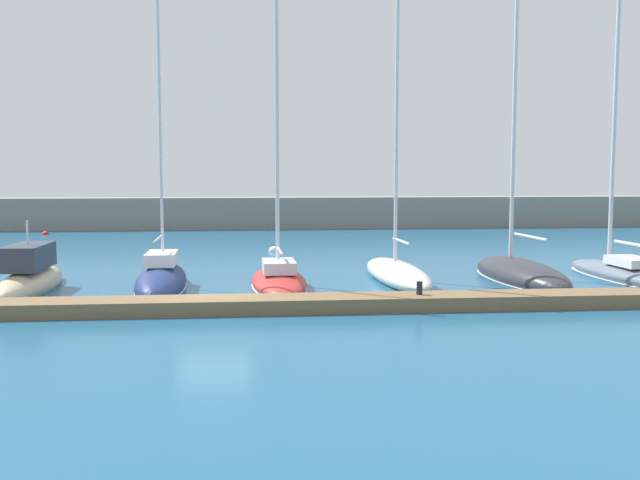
{
  "coord_description": "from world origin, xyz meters",
  "views": [
    {
      "loc": [
        1.36,
        -24.56,
        4.55
      ],
      "look_at": [
        4.2,
        5.29,
        1.67
      ],
      "focal_mm": 39.94,
      "sensor_mm": 36.0,
      "label": 1
    }
  ],
  "objects_px": {
    "dock_bollard": "(419,288)",
    "motorboat_sand_third": "(30,278)",
    "sailboat_navy_fourth": "(161,280)",
    "mooring_buoy_red": "(45,235)",
    "mooring_buoy_white": "(274,251)",
    "sailboat_slate_eighth": "(622,270)",
    "sailboat_ivory_sixth": "(397,270)",
    "sailboat_charcoal_seventh": "(520,272)",
    "sailboat_red_fifth": "(279,278)"
  },
  "relations": [
    {
      "from": "motorboat_sand_third",
      "to": "sailboat_red_fifth",
      "type": "height_order",
      "value": "sailboat_red_fifth"
    },
    {
      "from": "sailboat_navy_fourth",
      "to": "mooring_buoy_red",
      "type": "relative_size",
      "value": 29.01
    },
    {
      "from": "sailboat_ivory_sixth",
      "to": "sailboat_red_fifth",
      "type": "bearing_deg",
      "value": 97.99
    },
    {
      "from": "sailboat_charcoal_seventh",
      "to": "sailboat_red_fifth",
      "type": "bearing_deg",
      "value": 89.59
    },
    {
      "from": "sailboat_red_fifth",
      "to": "dock_bollard",
      "type": "xyz_separation_m",
      "value": [
        4.5,
        -5.11,
        0.35
      ]
    },
    {
      "from": "mooring_buoy_red",
      "to": "mooring_buoy_white",
      "type": "relative_size",
      "value": 0.89
    },
    {
      "from": "sailboat_charcoal_seventh",
      "to": "sailboat_slate_eighth",
      "type": "distance_m",
      "value": 4.49
    },
    {
      "from": "motorboat_sand_third",
      "to": "mooring_buoy_white",
      "type": "relative_size",
      "value": 11.44
    },
    {
      "from": "sailboat_ivory_sixth",
      "to": "dock_bollard",
      "type": "bearing_deg",
      "value": 172.69
    },
    {
      "from": "motorboat_sand_third",
      "to": "sailboat_charcoal_seventh",
      "type": "xyz_separation_m",
      "value": [
        19.7,
        0.6,
        -0.14
      ]
    },
    {
      "from": "mooring_buoy_red",
      "to": "mooring_buoy_white",
      "type": "bearing_deg",
      "value": -37.47
    },
    {
      "from": "sailboat_charcoal_seventh",
      "to": "mooring_buoy_red",
      "type": "bearing_deg",
      "value": 43.54
    },
    {
      "from": "sailboat_charcoal_seventh",
      "to": "mooring_buoy_red",
      "type": "relative_size",
      "value": 32.79
    },
    {
      "from": "motorboat_sand_third",
      "to": "sailboat_red_fifth",
      "type": "distance_m",
      "value": 9.55
    },
    {
      "from": "mooring_buoy_red",
      "to": "mooring_buoy_white",
      "type": "xyz_separation_m",
      "value": [
        16.21,
        -12.42,
        0.0
      ]
    },
    {
      "from": "sailboat_charcoal_seventh",
      "to": "mooring_buoy_white",
      "type": "relative_size",
      "value": 29.28
    },
    {
      "from": "sailboat_red_fifth",
      "to": "mooring_buoy_red",
      "type": "bearing_deg",
      "value": 30.89
    },
    {
      "from": "sailboat_slate_eighth",
      "to": "dock_bollard",
      "type": "bearing_deg",
      "value": 115.69
    },
    {
      "from": "sailboat_slate_eighth",
      "to": "mooring_buoy_white",
      "type": "xyz_separation_m",
      "value": [
        -14.46,
        12.1,
        -0.39
      ]
    },
    {
      "from": "sailboat_navy_fourth",
      "to": "sailboat_red_fifth",
      "type": "height_order",
      "value": "sailboat_navy_fourth"
    },
    {
      "from": "sailboat_ivory_sixth",
      "to": "sailboat_slate_eighth",
      "type": "relative_size",
      "value": 1.16
    },
    {
      "from": "motorboat_sand_third",
      "to": "sailboat_navy_fourth",
      "type": "relative_size",
      "value": 0.44
    },
    {
      "from": "mooring_buoy_white",
      "to": "dock_bollard",
      "type": "bearing_deg",
      "value": -76.29
    },
    {
      "from": "sailboat_ivory_sixth",
      "to": "mooring_buoy_red",
      "type": "relative_size",
      "value": 31.49
    },
    {
      "from": "sailboat_navy_fourth",
      "to": "sailboat_ivory_sixth",
      "type": "bearing_deg",
      "value": -84.67
    },
    {
      "from": "sailboat_navy_fourth",
      "to": "sailboat_slate_eighth",
      "type": "relative_size",
      "value": 1.07
    },
    {
      "from": "sailboat_charcoal_seventh",
      "to": "dock_bollard",
      "type": "bearing_deg",
      "value": 131.57
    },
    {
      "from": "sailboat_red_fifth",
      "to": "mooring_buoy_white",
      "type": "distance_m",
      "value": 12.63
    },
    {
      "from": "sailboat_slate_eighth",
      "to": "mooring_buoy_red",
      "type": "height_order",
      "value": "sailboat_slate_eighth"
    },
    {
      "from": "motorboat_sand_third",
      "to": "sailboat_navy_fourth",
      "type": "height_order",
      "value": "sailboat_navy_fourth"
    },
    {
      "from": "motorboat_sand_third",
      "to": "mooring_buoy_white",
      "type": "bearing_deg",
      "value": -37.2
    },
    {
      "from": "mooring_buoy_red",
      "to": "sailboat_slate_eighth",
      "type": "bearing_deg",
      "value": -38.64
    },
    {
      "from": "mooring_buoy_red",
      "to": "sailboat_red_fifth",
      "type": "bearing_deg",
      "value": -57.37
    },
    {
      "from": "mooring_buoy_red",
      "to": "sailboat_charcoal_seventh",
      "type": "bearing_deg",
      "value": -43.13
    },
    {
      "from": "sailboat_navy_fourth",
      "to": "dock_bollard",
      "type": "relative_size",
      "value": 33.37
    },
    {
      "from": "sailboat_red_fifth",
      "to": "sailboat_slate_eighth",
      "type": "bearing_deg",
      "value": -89.68
    },
    {
      "from": "sailboat_red_fifth",
      "to": "dock_bollard",
      "type": "height_order",
      "value": "sailboat_red_fifth"
    },
    {
      "from": "motorboat_sand_third",
      "to": "sailboat_ivory_sixth",
      "type": "relative_size",
      "value": 0.41
    },
    {
      "from": "motorboat_sand_third",
      "to": "sailboat_ivory_sixth",
      "type": "distance_m",
      "value": 14.57
    },
    {
      "from": "motorboat_sand_third",
      "to": "mooring_buoy_white",
      "type": "height_order",
      "value": "motorboat_sand_third"
    },
    {
      "from": "sailboat_navy_fourth",
      "to": "sailboat_ivory_sixth",
      "type": "distance_m",
      "value": 9.63
    },
    {
      "from": "sailboat_navy_fourth",
      "to": "mooring_buoy_red",
      "type": "distance_m",
      "value": 27.71
    },
    {
      "from": "sailboat_slate_eighth",
      "to": "sailboat_navy_fourth",
      "type": "bearing_deg",
      "value": 88.7
    },
    {
      "from": "mooring_buoy_white",
      "to": "dock_bollard",
      "type": "relative_size",
      "value": 1.29
    },
    {
      "from": "sailboat_navy_fourth",
      "to": "sailboat_ivory_sixth",
      "type": "relative_size",
      "value": 0.92
    },
    {
      "from": "sailboat_navy_fourth",
      "to": "dock_bollard",
      "type": "distance_m",
      "value": 10.34
    },
    {
      "from": "dock_bollard",
      "to": "sailboat_ivory_sixth",
      "type": "bearing_deg",
      "value": 85.42
    },
    {
      "from": "motorboat_sand_third",
      "to": "sailboat_slate_eighth",
      "type": "relative_size",
      "value": 0.47
    },
    {
      "from": "sailboat_ivory_sixth",
      "to": "mooring_buoy_red",
      "type": "height_order",
      "value": "sailboat_ivory_sixth"
    },
    {
      "from": "dock_bollard",
      "to": "motorboat_sand_third",
      "type": "bearing_deg",
      "value": 160.29
    }
  ]
}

